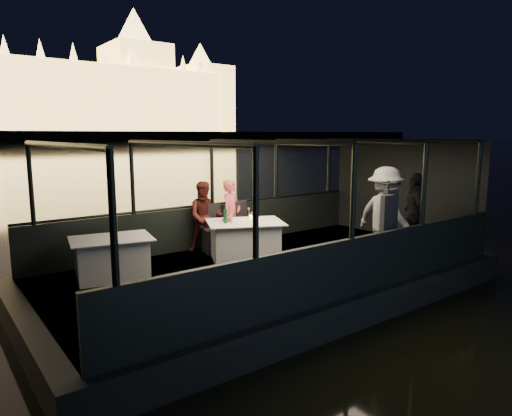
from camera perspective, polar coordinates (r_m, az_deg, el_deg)
boat_hull at (r=8.79m, az=1.59°, el=-10.37°), size 8.60×4.40×1.00m
boat_deck at (r=8.64m, az=1.60°, el=-7.37°), size 8.00×4.00×0.04m
gunwale_port at (r=10.12m, az=-5.44°, el=-2.20°), size 8.00×0.08×0.90m
gunwale_starboard at (r=7.11m, az=11.76°, el=-7.26°), size 8.00×0.08×0.90m
cabin_glass_port at (r=9.96m, az=-5.54°, el=4.30°), size 8.00×0.02×1.40m
cabin_glass_starboard at (r=6.88m, az=12.07°, el=1.97°), size 8.00×0.02×1.40m
cabin_roof_glass at (r=8.28m, az=1.68°, el=8.21°), size 8.00×4.00×0.02m
end_wall_fore at (r=6.71m, az=-26.24°, el=-2.86°), size 0.02×4.00×2.30m
end_wall_aft at (r=11.29m, az=17.77°, el=2.18°), size 0.02×4.00×2.30m
canopy_ribs at (r=8.38m, az=1.64°, el=0.33°), size 8.00×4.00×2.30m
dining_table_central at (r=8.94m, az=-1.37°, el=-4.10°), size 1.76×1.56×0.77m
dining_table_aft at (r=8.20m, az=-17.55°, el=-5.76°), size 1.49×1.21×0.71m
chair_port_left at (r=9.53m, az=-5.12°, el=-2.91°), size 0.57×0.57×0.99m
chair_port_right at (r=9.79m, az=-1.25°, el=-2.55°), size 0.61×0.61×1.00m
coat_stand at (r=8.17m, az=16.04°, el=-2.04°), size 0.54×0.47×1.67m
person_woman_coral at (r=9.72m, az=-3.09°, el=-0.84°), size 0.64×0.55×1.50m
person_man_maroon at (r=9.57m, az=-6.38°, el=-1.05°), size 0.87×0.79×1.48m
passenger_stripe at (r=8.99m, az=15.82°, el=-1.35°), size 0.68×1.20×1.85m
passenger_dark at (r=9.72m, az=19.14°, el=-0.74°), size 0.94×1.05×1.70m
wine_bottle at (r=8.71m, az=-3.85°, el=-0.92°), size 0.08×0.08×0.33m
bread_basket at (r=8.90m, az=-3.58°, el=-1.42°), size 0.26×0.26×0.08m
amber_candle at (r=9.12m, az=-0.67°, el=-1.15°), size 0.07×0.07×0.08m
plate_near at (r=9.08m, az=1.29°, el=-1.39°), size 0.27×0.27×0.01m
plate_far at (r=9.02m, az=-4.68°, el=-1.50°), size 0.26×0.26×0.01m
wine_glass_white at (r=8.68m, az=-3.13°, el=-1.32°), size 0.08×0.08×0.18m
wine_glass_red at (r=9.39m, az=-0.91°, el=-0.50°), size 0.06×0.06×0.18m
wine_glass_empty at (r=8.83m, az=-0.51°, el=-1.12°), size 0.07×0.07×0.18m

